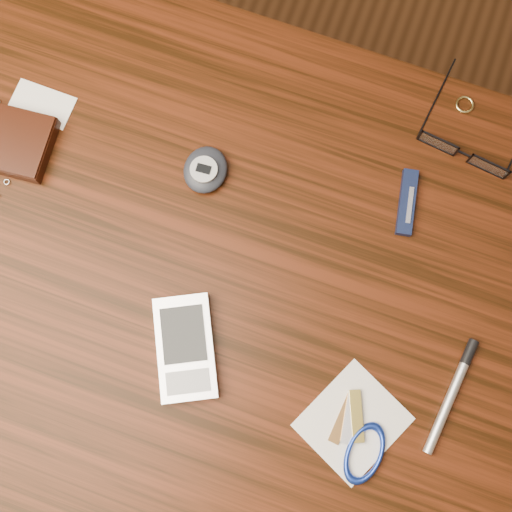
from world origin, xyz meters
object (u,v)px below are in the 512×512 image
object	(u,v)px
desk	(198,282)
silver_pen	(455,387)
pocket_knife	(407,202)
pedometer	(205,170)
eyeglasses	(465,150)
notepad_keys	(359,438)
wallet_and_card	(10,140)
pda_phone	(185,348)

from	to	relation	value
desk	silver_pen	xyz separation A→B (m)	(0.34, -0.03, 0.11)
pocket_knife	pedometer	bearing A→B (deg)	-169.43
eyeglasses	desk	bearing A→B (deg)	-136.67
pedometer	pocket_knife	bearing A→B (deg)	10.57
desk	notepad_keys	distance (m)	0.30
desk	pocket_knife	size ratio (longest dim) A/B	11.72
desk	wallet_and_card	distance (m)	0.30
silver_pen	desk	bearing A→B (deg)	175.41
notepad_keys	desk	bearing A→B (deg)	154.62
pda_phone	notepad_keys	distance (m)	0.23
desk	silver_pen	distance (m)	0.36
desk	wallet_and_card	xyz separation A→B (m)	(-0.27, 0.07, 0.11)
silver_pen	pedometer	bearing A→B (deg)	157.90
wallet_and_card	pedometer	distance (m)	0.25
eyeglasses	pda_phone	bearing A→B (deg)	-124.86
desk	notepad_keys	xyz separation A→B (m)	(0.25, -0.12, 0.11)
eyeglasses	pedometer	size ratio (longest dim) A/B	2.09
pedometer	pocket_knife	world-z (taller)	pedometer
desk	pda_phone	bearing A→B (deg)	-72.37
silver_pen	pocket_knife	bearing A→B (deg)	121.13
pda_phone	pocket_knife	size ratio (longest dim) A/B	1.62
pocket_knife	silver_pen	distance (m)	0.23
desk	eyeglasses	distance (m)	0.39
notepad_keys	pocket_knife	bearing A→B (deg)	96.08
wallet_and_card	notepad_keys	world-z (taller)	wallet_and_card
wallet_and_card	pda_phone	bearing A→B (deg)	-29.10
wallet_and_card	notepad_keys	distance (m)	0.56
pda_phone	notepad_keys	size ratio (longest dim) A/B	1.00
pocket_knife	silver_pen	xyz separation A→B (m)	(0.12, -0.19, 0.00)
pedometer	notepad_keys	distance (m)	0.37
pda_phone	silver_pen	xyz separation A→B (m)	(0.31, 0.06, -0.00)
notepad_keys	pocket_knife	size ratio (longest dim) A/B	1.63
wallet_and_card	pedometer	xyz separation A→B (m)	(0.24, 0.05, 0.00)
wallet_and_card	pocket_knife	size ratio (longest dim) A/B	1.56
pda_phone	pocket_knife	world-z (taller)	pda_phone
pda_phone	notepad_keys	xyz separation A→B (m)	(0.22, -0.03, -0.01)
pda_phone	pedometer	size ratio (longest dim) A/B	2.11
desk	eyeglasses	size ratio (longest dim) A/B	7.28
desk	pocket_knife	distance (m)	0.30
pda_phone	silver_pen	size ratio (longest dim) A/B	0.97
notepad_keys	pocket_knife	xyz separation A→B (m)	(-0.03, 0.29, 0.00)
wallet_and_card	eyeglasses	xyz separation A→B (m)	(0.54, 0.18, 0.00)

